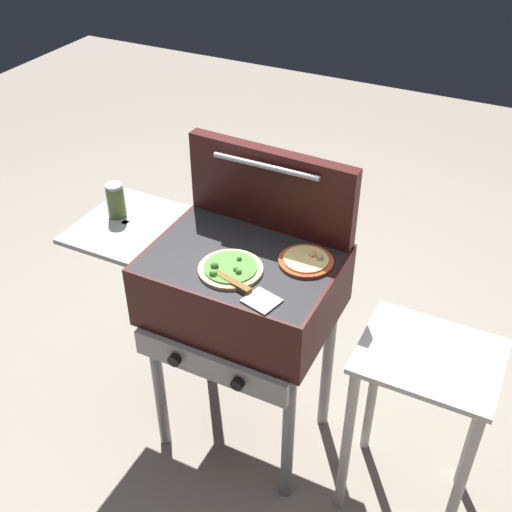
{
  "coord_description": "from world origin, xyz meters",
  "views": [
    {
      "loc": [
        0.8,
        -1.51,
        2.15
      ],
      "look_at": [
        0.05,
        0.0,
        0.92
      ],
      "focal_mm": 44.46,
      "sensor_mm": 36.0,
      "label": 1
    }
  ],
  "objects_px": {
    "sauce_jar": "(116,201)",
    "grill": "(239,290)",
    "pizza_veggie": "(229,268)",
    "prep_table": "(420,399)",
    "spatula": "(243,289)",
    "pizza_cheese": "(306,261)"
  },
  "relations": [
    {
      "from": "sauce_jar",
      "to": "grill",
      "type": "bearing_deg",
      "value": -3.11
    },
    {
      "from": "pizza_veggie",
      "to": "grill",
      "type": "bearing_deg",
      "value": 97.1
    },
    {
      "from": "grill",
      "to": "prep_table",
      "type": "relative_size",
      "value": 1.3
    },
    {
      "from": "prep_table",
      "to": "spatula",
      "type": "bearing_deg",
      "value": -164.39
    },
    {
      "from": "pizza_veggie",
      "to": "spatula",
      "type": "distance_m",
      "value": 0.12
    },
    {
      "from": "pizza_veggie",
      "to": "prep_table",
      "type": "distance_m",
      "value": 0.77
    },
    {
      "from": "pizza_veggie",
      "to": "sauce_jar",
      "type": "bearing_deg",
      "value": 168.1
    },
    {
      "from": "pizza_cheese",
      "to": "spatula",
      "type": "xyz_separation_m",
      "value": [
        -0.12,
        -0.23,
        -0.0
      ]
    },
    {
      "from": "pizza_cheese",
      "to": "sauce_jar",
      "type": "bearing_deg",
      "value": -176.77
    },
    {
      "from": "pizza_veggie",
      "to": "sauce_jar",
      "type": "xyz_separation_m",
      "value": [
        -0.52,
        0.11,
        0.06
      ]
    },
    {
      "from": "pizza_cheese",
      "to": "prep_table",
      "type": "distance_m",
      "value": 0.6
    },
    {
      "from": "pizza_cheese",
      "to": "prep_table",
      "type": "xyz_separation_m",
      "value": [
        0.46,
        -0.06,
        -0.38
      ]
    },
    {
      "from": "prep_table",
      "to": "sauce_jar",
      "type": "bearing_deg",
      "value": 178.86
    },
    {
      "from": "spatula",
      "to": "pizza_veggie",
      "type": "bearing_deg",
      "value": 140.39
    },
    {
      "from": "sauce_jar",
      "to": "spatula",
      "type": "bearing_deg",
      "value": -16.71
    },
    {
      "from": "grill",
      "to": "pizza_cheese",
      "type": "height_order",
      "value": "pizza_cheese"
    },
    {
      "from": "grill",
      "to": "spatula",
      "type": "bearing_deg",
      "value": -57.56
    },
    {
      "from": "sauce_jar",
      "to": "pizza_cheese",
      "type": "bearing_deg",
      "value": 3.23
    },
    {
      "from": "sauce_jar",
      "to": "prep_table",
      "type": "xyz_separation_m",
      "value": [
        1.19,
        -0.02,
        -0.44
      ]
    },
    {
      "from": "grill",
      "to": "pizza_veggie",
      "type": "distance_m",
      "value": 0.17
    },
    {
      "from": "pizza_veggie",
      "to": "spatula",
      "type": "bearing_deg",
      "value": -39.61
    },
    {
      "from": "grill",
      "to": "pizza_veggie",
      "type": "xyz_separation_m",
      "value": [
        0.01,
        -0.08,
        0.15
      ]
    }
  ]
}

